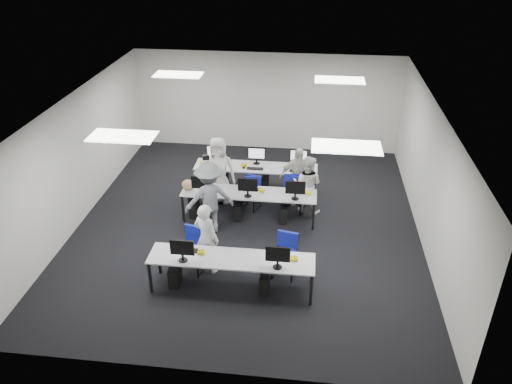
# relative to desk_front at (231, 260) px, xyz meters

# --- Properties ---
(room) EXTENTS (9.00, 9.02, 3.00)m
(room) POSITION_rel_desk_front_xyz_m (0.00, 2.40, 0.82)
(room) COLOR black
(room) RESTS_ON ground
(ceiling_panels) EXTENTS (5.20, 4.60, 0.02)m
(ceiling_panels) POSITION_rel_desk_front_xyz_m (0.00, 2.40, 2.30)
(ceiling_panels) COLOR white
(ceiling_panels) RESTS_ON room
(desk_front) EXTENTS (3.20, 0.70, 0.73)m
(desk_front) POSITION_rel_desk_front_xyz_m (0.00, 0.00, 0.00)
(desk_front) COLOR #B4B7B9
(desk_front) RESTS_ON ground
(desk_mid) EXTENTS (3.20, 0.70, 0.73)m
(desk_mid) POSITION_rel_desk_front_xyz_m (0.00, 2.60, 0.00)
(desk_mid) COLOR #B4B7B9
(desk_mid) RESTS_ON ground
(desk_back) EXTENTS (3.20, 0.70, 0.73)m
(desk_back) POSITION_rel_desk_front_xyz_m (0.00, 4.00, 0.00)
(desk_back) COLOR #B4B7B9
(desk_back) RESTS_ON ground
(equipment_front) EXTENTS (2.51, 0.41, 1.19)m
(equipment_front) POSITION_rel_desk_front_xyz_m (-0.19, -0.02, -0.32)
(equipment_front) COLOR #0D52AE
(equipment_front) RESTS_ON desk_front
(equipment_mid) EXTENTS (2.91, 0.41, 1.19)m
(equipment_mid) POSITION_rel_desk_front_xyz_m (-0.19, 2.58, -0.32)
(equipment_mid) COLOR white
(equipment_mid) RESTS_ON desk_mid
(equipment_back) EXTENTS (2.91, 0.41, 1.19)m
(equipment_back) POSITION_rel_desk_front_xyz_m (0.19, 4.02, -0.32)
(equipment_back) COLOR white
(equipment_back) RESTS_ON desk_back
(chair_0) EXTENTS (0.54, 0.58, 0.94)m
(chair_0) POSITION_rel_desk_front_xyz_m (-0.90, 0.53, -0.38)
(chair_0) COLOR navy
(chair_0) RESTS_ON ground
(chair_1) EXTENTS (0.53, 0.57, 0.91)m
(chair_1) POSITION_rel_desk_front_xyz_m (1.00, 0.57, -0.39)
(chair_1) COLOR navy
(chair_1) RESTS_ON ground
(chair_2) EXTENTS (0.44, 0.47, 0.85)m
(chair_2) POSITION_rel_desk_front_xyz_m (-1.12, 3.13, -0.41)
(chair_2) COLOR navy
(chair_2) RESTS_ON ground
(chair_3) EXTENTS (0.53, 0.55, 0.83)m
(chair_3) POSITION_rel_desk_front_xyz_m (-0.02, 3.15, -0.42)
(chair_3) COLOR navy
(chair_3) RESTS_ON ground
(chair_4) EXTENTS (0.51, 0.54, 0.86)m
(chair_4) POSITION_rel_desk_front_xyz_m (1.08, 3.12, -0.41)
(chair_4) COLOR navy
(chair_4) RESTS_ON ground
(chair_5) EXTENTS (0.46, 0.50, 0.93)m
(chair_5) POSITION_rel_desk_front_xyz_m (-1.04, 3.48, -0.39)
(chair_5) COLOR navy
(chair_5) RESTS_ON ground
(chair_6) EXTENTS (0.49, 0.52, 0.83)m
(chair_6) POSITION_rel_desk_front_xyz_m (-0.03, 3.42, -0.42)
(chair_6) COLOR navy
(chair_6) RESTS_ON ground
(chair_7) EXTENTS (0.45, 0.49, 0.89)m
(chair_7) POSITION_rel_desk_front_xyz_m (0.98, 3.54, -0.40)
(chair_7) COLOR navy
(chair_7) RESTS_ON ground
(handbag) EXTENTS (0.33, 0.22, 0.26)m
(handbag) POSITION_rel_desk_front_xyz_m (-1.45, 2.57, 0.18)
(handbag) COLOR tan
(handbag) RESTS_ON desk_mid
(student_0) EXTENTS (0.68, 0.58, 1.57)m
(student_0) POSITION_rel_desk_front_xyz_m (-0.59, 0.52, 0.10)
(student_0) COLOR beige
(student_0) RESTS_ON ground
(student_1) EXTENTS (0.85, 0.73, 1.49)m
(student_1) POSITION_rel_desk_front_xyz_m (1.36, 3.12, 0.07)
(student_1) COLOR beige
(student_1) RESTS_ON ground
(student_2) EXTENTS (0.90, 0.63, 1.74)m
(student_2) POSITION_rel_desk_front_xyz_m (-0.87, 3.39, 0.19)
(student_2) COLOR beige
(student_2) RESTS_ON ground
(student_3) EXTENTS (0.95, 0.53, 1.53)m
(student_3) POSITION_rel_desk_front_xyz_m (1.11, 3.51, 0.09)
(student_3) COLOR beige
(student_3) RESTS_ON ground
(photographer) EXTENTS (1.29, 1.05, 1.74)m
(photographer) POSITION_rel_desk_front_xyz_m (-0.83, 2.00, 0.19)
(photographer) COLOR slate
(photographer) RESTS_ON ground
(dslr_camera) EXTENTS (0.20, 0.22, 0.10)m
(dslr_camera) POSITION_rel_desk_front_xyz_m (-0.90, 2.16, 1.12)
(dslr_camera) COLOR black
(dslr_camera) RESTS_ON photographer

